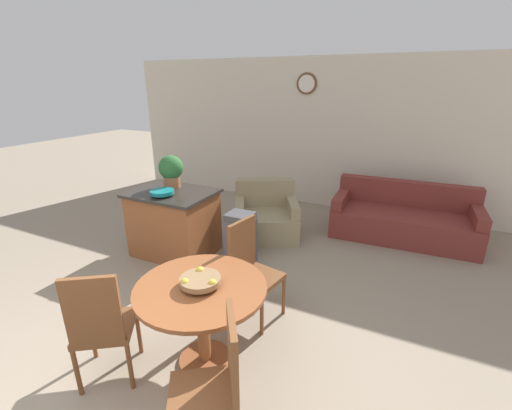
# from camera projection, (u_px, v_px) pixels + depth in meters

# --- Properties ---
(wall_back) EXTENTS (8.00, 0.09, 2.70)m
(wall_back) POSITION_uv_depth(u_px,v_px,m) (318.00, 134.00, 6.33)
(wall_back) COLOR beige
(wall_back) RESTS_ON ground_plane
(dining_table) EXTENTS (1.05, 1.05, 0.76)m
(dining_table) POSITION_uv_depth(u_px,v_px,m) (202.00, 304.00, 2.75)
(dining_table) COLOR brown
(dining_table) RESTS_ON ground_plane
(dining_chair_near_left) EXTENTS (0.58, 0.58, 1.02)m
(dining_chair_near_left) POSITION_uv_depth(u_px,v_px,m) (101.00, 323.00, 2.58)
(dining_chair_near_left) COLOR brown
(dining_chair_near_left) RESTS_ON ground_plane
(dining_chair_near_right) EXTENTS (0.58, 0.58, 1.02)m
(dining_chair_near_right) POSITION_uv_depth(u_px,v_px,m) (216.00, 383.00, 2.07)
(dining_chair_near_right) COLOR brown
(dining_chair_near_right) RESTS_ON ground_plane
(dining_chair_far_side) EXTENTS (0.49, 0.49, 1.02)m
(dining_chair_far_side) POSITION_uv_depth(u_px,v_px,m) (251.00, 266.00, 3.38)
(dining_chair_far_side) COLOR brown
(dining_chair_far_side) RESTS_ON ground_plane
(fruit_bowl) EXTENTS (0.32, 0.32, 0.10)m
(fruit_bowl) POSITION_uv_depth(u_px,v_px,m) (200.00, 280.00, 2.68)
(fruit_bowl) COLOR olive
(fruit_bowl) RESTS_ON dining_table
(kitchen_island) EXTENTS (1.09, 0.84, 0.90)m
(kitchen_island) POSITION_uv_depth(u_px,v_px,m) (174.00, 223.00, 4.69)
(kitchen_island) COLOR brown
(kitchen_island) RESTS_ON ground_plane
(teal_bowl) EXTENTS (0.30, 0.30, 0.07)m
(teal_bowl) POSITION_uv_depth(u_px,v_px,m) (162.00, 192.00, 4.37)
(teal_bowl) COLOR #147A7F
(teal_bowl) RESTS_ON kitchen_island
(potted_plant) EXTENTS (0.33, 0.33, 0.44)m
(potted_plant) POSITION_uv_depth(u_px,v_px,m) (171.00, 170.00, 4.65)
(potted_plant) COLOR #A36642
(potted_plant) RESTS_ON kitchen_island
(trash_bin) EXTENTS (0.34, 0.31, 0.70)m
(trash_bin) POSITION_uv_depth(u_px,v_px,m) (241.00, 239.00, 4.44)
(trash_bin) COLOR #56565B
(trash_bin) RESTS_ON ground_plane
(couch) EXTENTS (2.09, 1.00, 0.81)m
(couch) POSITION_uv_depth(u_px,v_px,m) (403.00, 219.00, 5.25)
(couch) COLOR maroon
(couch) RESTS_ON ground_plane
(armchair) EXTENTS (1.22, 1.18, 0.83)m
(armchair) POSITION_uv_depth(u_px,v_px,m) (266.00, 218.00, 5.29)
(armchair) COLOR #998966
(armchair) RESTS_ON ground_plane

